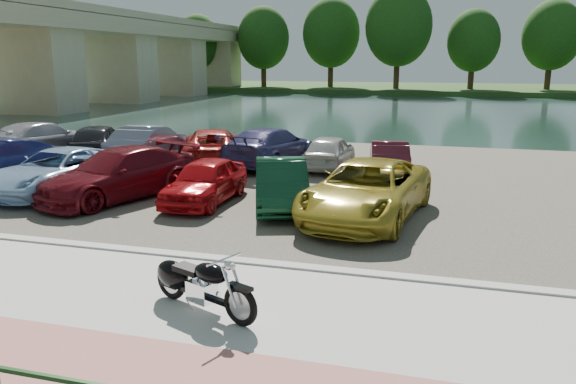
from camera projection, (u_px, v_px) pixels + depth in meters
The scene contains 22 objects.
ground at pixel (232, 309), 9.67m from camera, with size 200.00×200.00×0.00m, color #595447.
promenade at pixel (209, 333), 8.72m from camera, with size 60.00×6.00×0.10m, color #B6B3AB.
pink_path at pixel (162, 382), 7.30m from camera, with size 60.00×2.00×0.01m, color #AB6860.
kerb at pixel (267, 265), 11.53m from camera, with size 60.00×0.30×0.14m, color #B6B3AB.
parking_lot at pixel (344, 180), 19.97m from camera, with size 60.00×18.00×0.04m, color #433F36.
river at pixel (405, 111), 47.14m from camera, with size 120.00×40.00×0.00m, color #1A302B.
far_bank at pixel (423, 89), 77.05m from camera, with size 120.00×24.00×0.60m, color #1E4217.
bridge at pixel (114, 45), 54.21m from camera, with size 7.00×56.00×8.55m.
far_trees at pixel (460, 32), 68.43m from camera, with size 70.25×10.68×12.52m.
motorcycle at pixel (195, 282), 9.39m from camera, with size 2.22×1.14×1.05m.
car_2 at pixel (59, 171), 17.81m from camera, with size 2.31×5.01×1.39m, color #97BADC.
car_3 at pixel (119, 174), 17.07m from camera, with size 2.13×5.23×1.52m, color #600D15.
car_4 at pixel (205, 181), 16.56m from camera, with size 1.56×3.87×1.32m, color #AE0B11.
car_5 at pixel (281, 184), 16.08m from camera, with size 1.44×4.12×1.36m, color #103C22.
car_6 at pixel (367, 190), 14.88m from camera, with size 2.55×5.53×1.54m, color #A79426.
car_7 at pixel (41, 139), 24.47m from camera, with size 2.14×5.28×1.53m, color #9A99A1.
car_8 at pixel (98, 141), 24.03m from camera, with size 1.79×4.45×1.51m, color black.
car_9 at pixel (149, 144), 23.09m from camera, with size 1.63×4.68×1.54m, color slate.
car_10 at pixel (212, 146), 23.01m from camera, with size 2.34×5.07×1.41m, color #A8211C.
car_11 at pixel (270, 146), 22.42m from camera, with size 2.14×5.27×1.53m, color navy.
car_12 at pixel (330, 152), 21.80m from camera, with size 1.57×3.91×1.33m, color #B0B0AB.
car_13 at pixel (389, 157), 20.82m from camera, with size 1.32×3.80×1.25m, color #531621.
Camera 1 is at (3.35, -8.35, 4.19)m, focal length 35.00 mm.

